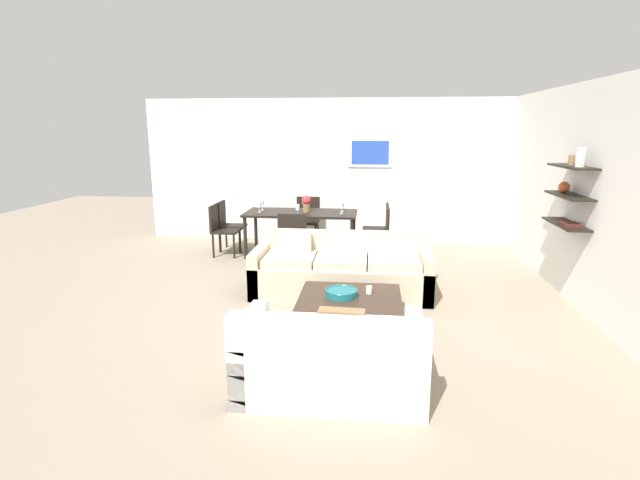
{
  "coord_description": "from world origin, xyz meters",
  "views": [
    {
      "loc": [
        0.48,
        -5.85,
        2.15
      ],
      "look_at": [
        -0.16,
        0.2,
        0.75
      ],
      "focal_mm": 27.37,
      "sensor_mm": 36.0,
      "label": 1
    }
  ],
  "objects": [
    {
      "name": "decorative_bowl",
      "position": [
        0.19,
        -0.87,
        0.42
      ],
      "size": [
        0.35,
        0.35,
        0.08
      ],
      "color": "#19666B",
      "rests_on": "coffee_table"
    },
    {
      "name": "dining_table",
      "position": [
        -0.71,
        2.3,
        0.68
      ],
      "size": [
        1.9,
        0.88,
        0.75
      ],
      "color": "black",
      "rests_on": "ground"
    },
    {
      "name": "wine_glass_head",
      "position": [
        -0.71,
        2.68,
        0.88
      ],
      "size": [
        0.07,
        0.07,
        0.18
      ],
      "color": "silver",
      "rests_on": "dining_table"
    },
    {
      "name": "sofa_beige",
      "position": [
        0.1,
        0.34,
        0.29
      ],
      "size": [
        2.32,
        0.9,
        0.78
      ],
      "color": "beige",
      "rests_on": "ground"
    },
    {
      "name": "dining_chair_left_near",
      "position": [
        -2.07,
        2.1,
        0.5
      ],
      "size": [
        0.44,
        0.44,
        0.88
      ],
      "color": "black",
      "rests_on": "ground"
    },
    {
      "name": "dining_chair_left_far",
      "position": [
        -2.07,
        2.5,
        0.5
      ],
      "size": [
        0.44,
        0.44,
        0.88
      ],
      "color": "black",
      "rests_on": "ground"
    },
    {
      "name": "coffee_table",
      "position": [
        0.28,
        -0.89,
        0.19
      ],
      "size": [
        1.1,
        1.03,
        0.38
      ],
      "color": "#38281E",
      "rests_on": "ground"
    },
    {
      "name": "dining_chair_head",
      "position": [
        -0.71,
        3.14,
        0.5
      ],
      "size": [
        0.44,
        0.44,
        0.88
      ],
      "color": "black",
      "rests_on": "ground"
    },
    {
      "name": "candle_jar",
      "position": [
        0.48,
        -0.75,
        0.42
      ],
      "size": [
        0.07,
        0.07,
        0.08
      ],
      "primitive_type": "cylinder",
      "color": "silver",
      "rests_on": "coffee_table"
    },
    {
      "name": "wine_glass_foot",
      "position": [
        -0.71,
        1.92,
        0.88
      ],
      "size": [
        0.06,
        0.06,
        0.19
      ],
      "color": "silver",
      "rests_on": "dining_table"
    },
    {
      "name": "centerpiece_vase",
      "position": [
        -0.62,
        2.27,
        0.91
      ],
      "size": [
        0.16,
        0.16,
        0.29
      ],
      "color": "olive",
      "rests_on": "dining_table"
    },
    {
      "name": "right_wall_shelf_unit",
      "position": [
        3.03,
        0.59,
        1.35
      ],
      "size": [
        0.34,
        8.2,
        2.7
      ],
      "color": "silver",
      "rests_on": "ground"
    },
    {
      "name": "wine_glass_right_near",
      "position": [
        -0.01,
        2.19,
        0.88
      ],
      "size": [
        0.07,
        0.07,
        0.18
      ],
      "color": "silver",
      "rests_on": "dining_table"
    },
    {
      "name": "wine_glass_right_far",
      "position": [
        -0.01,
        2.41,
        0.87
      ],
      "size": [
        0.06,
        0.06,
        0.17
      ],
      "color": "silver",
      "rests_on": "dining_table"
    },
    {
      "name": "back_wall_unit",
      "position": [
        0.3,
        3.53,
        1.35
      ],
      "size": [
        8.4,
        0.09,
        2.7
      ],
      "color": "silver",
      "rests_on": "ground"
    },
    {
      "name": "dining_chair_right_far",
      "position": [
        0.65,
        2.5,
        0.5
      ],
      "size": [
        0.44,
        0.44,
        0.88
      ],
      "color": "black",
      "rests_on": "ground"
    },
    {
      "name": "dining_chair_foot",
      "position": [
        -0.71,
        1.46,
        0.5
      ],
      "size": [
        0.44,
        0.44,
        0.88
      ],
      "color": "black",
      "rests_on": "ground"
    },
    {
      "name": "ground_plane",
      "position": [
        0.0,
        0.0,
        0.0
      ],
      "size": [
        18.0,
        18.0,
        0.0
      ],
      "primitive_type": "plane",
      "color": "gray"
    },
    {
      "name": "dining_chair_right_near",
      "position": [
        0.65,
        2.1,
        0.5
      ],
      "size": [
        0.44,
        0.44,
        0.88
      ],
      "color": "black",
      "rests_on": "ground"
    },
    {
      "name": "wine_glass_left_far",
      "position": [
        -1.41,
        2.41,
        0.87
      ],
      "size": [
        0.07,
        0.07,
        0.17
      ],
      "color": "silver",
      "rests_on": "dining_table"
    },
    {
      "name": "loveseat_white",
      "position": [
        0.18,
        -2.16,
        0.29
      ],
      "size": [
        1.52,
        0.9,
        0.78
      ],
      "color": "white",
      "rests_on": "ground"
    },
    {
      "name": "wine_glass_left_near",
      "position": [
        -1.41,
        2.19,
        0.87
      ],
      "size": [
        0.07,
        0.07,
        0.18
      ],
      "color": "silver",
      "rests_on": "dining_table"
    }
  ]
}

